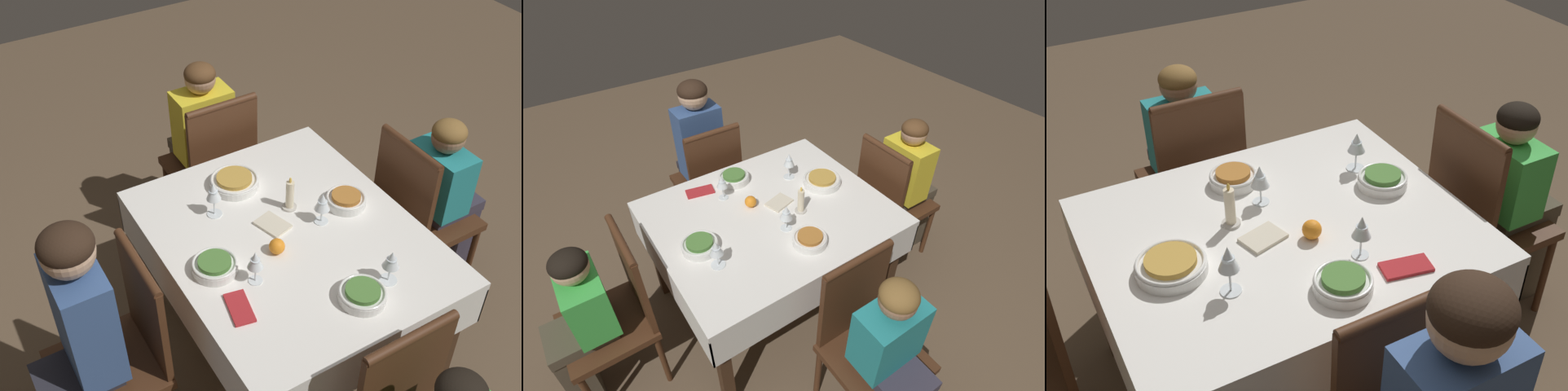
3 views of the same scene
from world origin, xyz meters
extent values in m
plane|color=brown|center=(0.00, 0.00, 0.00)|extent=(8.00, 8.00, 0.00)
cube|color=white|center=(0.00, 0.00, 0.74)|extent=(1.27, 1.05, 0.04)
cube|color=white|center=(0.00, 0.52, 0.62)|extent=(1.27, 0.01, 0.19)
cube|color=white|center=(0.00, -0.52, 0.62)|extent=(1.27, 0.01, 0.19)
cube|color=white|center=(0.63, 0.00, 0.62)|extent=(0.01, 1.05, 0.19)
cube|color=white|center=(-0.63, 0.00, 0.62)|extent=(0.01, 1.05, 0.19)
cube|color=#3D2616|center=(-0.56, 0.45, 0.36)|extent=(0.06, 0.06, 0.72)
cube|color=#3D2616|center=(0.56, -0.45, 0.36)|extent=(0.06, 0.06, 0.72)
cube|color=#3D2616|center=(-0.56, -0.45, 0.36)|extent=(0.06, 0.06, 0.72)
cube|color=#472816|center=(-0.01, 0.66, 0.70)|extent=(0.39, 0.03, 0.49)
cylinder|color=#472816|center=(-0.01, 0.66, 0.94)|extent=(0.38, 0.04, 0.04)
cylinder|color=#472816|center=(0.78, -0.28, 0.21)|extent=(0.03, 0.03, 0.41)
cube|color=#472816|center=(-0.97, 0.03, 0.43)|extent=(0.42, 0.42, 0.04)
cube|color=#472816|center=(-0.77, 0.03, 0.70)|extent=(0.03, 0.39, 0.49)
cylinder|color=#472816|center=(-0.77, 0.03, 0.94)|extent=(0.04, 0.38, 0.04)
cylinder|color=#472816|center=(-1.15, 0.22, 0.21)|extent=(0.03, 0.03, 0.41)
cylinder|color=#472816|center=(-1.15, -0.15, 0.21)|extent=(0.03, 0.03, 0.41)
cylinder|color=#472816|center=(-0.78, 0.22, 0.21)|extent=(0.03, 0.03, 0.41)
cylinder|color=#472816|center=(-0.78, -0.15, 0.21)|extent=(0.03, 0.03, 0.41)
cube|color=#472816|center=(0.03, -0.86, 0.43)|extent=(0.42, 0.42, 0.04)
cube|color=#472816|center=(0.03, -0.66, 0.70)|extent=(0.39, 0.03, 0.49)
cylinder|color=#472816|center=(0.03, -0.66, 0.94)|extent=(0.38, 0.04, 0.04)
cylinder|color=#472816|center=(-0.15, -1.04, 0.21)|extent=(0.03, 0.03, 0.41)
cylinder|color=#472816|center=(0.22, -1.04, 0.21)|extent=(0.03, 0.03, 0.41)
cylinder|color=#472816|center=(-0.15, -0.67, 0.21)|extent=(0.03, 0.03, 0.41)
cylinder|color=#472816|center=(0.22, -0.67, 0.21)|extent=(0.03, 0.03, 0.41)
sphere|color=#D6A884|center=(-0.01, 0.89, 1.11)|extent=(0.19, 0.19, 0.19)
ellipsoid|color=black|center=(-0.01, 0.89, 1.14)|extent=(0.19, 0.19, 0.13)
cube|color=#4C4233|center=(-1.17, 0.03, 0.23)|extent=(0.14, 0.22, 0.45)
cube|color=#4C4233|center=(-1.09, 0.03, 0.48)|extent=(0.31, 0.24, 0.06)
cube|color=green|center=(-1.00, 0.03, 0.67)|extent=(0.18, 0.30, 0.31)
sphere|color=#D6A884|center=(-1.00, 0.03, 0.90)|extent=(0.16, 0.16, 0.16)
ellipsoid|color=black|center=(-1.00, 0.03, 0.93)|extent=(0.16, 0.16, 0.11)
cube|color=#383342|center=(0.03, -1.06, 0.23)|extent=(0.22, 0.14, 0.45)
cube|color=#383342|center=(0.03, -0.98, 0.48)|extent=(0.24, 0.31, 0.06)
cube|color=teal|center=(0.03, -0.89, 0.68)|extent=(0.30, 0.18, 0.33)
sphere|color=#9E7051|center=(0.03, -0.89, 0.92)|extent=(0.16, 0.16, 0.16)
ellipsoid|color=brown|center=(0.03, -0.89, 0.94)|extent=(0.16, 0.16, 0.11)
cylinder|color=white|center=(-0.02, 0.36, 0.77)|extent=(0.18, 0.18, 0.04)
torus|color=white|center=(-0.02, 0.36, 0.79)|extent=(0.18, 0.18, 0.01)
cylinder|color=#4C7F38|center=(-0.02, 0.36, 0.80)|extent=(0.13, 0.13, 0.02)
cylinder|color=white|center=(-0.15, 0.26, 0.76)|extent=(0.06, 0.06, 0.00)
cylinder|color=white|center=(-0.15, 0.26, 0.80)|extent=(0.01, 0.01, 0.07)
cone|color=white|center=(-0.15, 0.26, 0.87)|extent=(0.06, 0.06, 0.08)
cylinder|color=white|center=(-0.15, 0.26, 0.86)|extent=(0.04, 0.04, 0.03)
cylinder|color=white|center=(0.40, 0.04, 0.77)|extent=(0.23, 0.23, 0.04)
torus|color=white|center=(0.40, 0.04, 0.79)|extent=(0.22, 0.22, 0.01)
cylinder|color=gold|center=(0.40, 0.04, 0.80)|extent=(0.16, 0.16, 0.02)
cylinder|color=white|center=(0.28, 0.21, 0.76)|extent=(0.07, 0.07, 0.00)
cylinder|color=white|center=(0.28, 0.21, 0.80)|extent=(0.01, 0.01, 0.08)
cone|color=white|center=(0.28, 0.21, 0.88)|extent=(0.06, 0.06, 0.08)
cylinder|color=white|center=(0.28, 0.21, 0.87)|extent=(0.04, 0.04, 0.04)
cylinder|color=white|center=(-0.44, -0.04, 0.77)|extent=(0.19, 0.19, 0.04)
torus|color=white|center=(-0.44, -0.04, 0.79)|extent=(0.18, 0.18, 0.01)
cylinder|color=#4C7F38|center=(-0.44, -0.04, 0.80)|extent=(0.13, 0.13, 0.02)
cylinder|color=white|center=(-0.42, -0.19, 0.76)|extent=(0.07, 0.07, 0.00)
cylinder|color=white|center=(-0.42, -0.19, 0.80)|extent=(0.01, 0.01, 0.07)
cone|color=white|center=(-0.42, -0.19, 0.87)|extent=(0.07, 0.07, 0.08)
cylinder|color=white|center=(-0.42, -0.19, 0.86)|extent=(0.04, 0.04, 0.03)
cylinder|color=white|center=(0.04, -0.32, 0.77)|extent=(0.18, 0.18, 0.04)
torus|color=white|center=(0.04, -0.32, 0.79)|extent=(0.18, 0.18, 0.01)
cylinder|color=#B2702D|center=(0.04, -0.32, 0.80)|extent=(0.13, 0.13, 0.02)
cylinder|color=white|center=(0.00, -0.16, 0.76)|extent=(0.06, 0.06, 0.00)
cylinder|color=white|center=(0.00, -0.16, 0.79)|extent=(0.01, 0.01, 0.07)
cone|color=white|center=(0.00, -0.16, 0.87)|extent=(0.07, 0.07, 0.08)
cylinder|color=white|center=(0.00, -0.16, 0.85)|extent=(0.04, 0.04, 0.04)
cylinder|color=beige|center=(0.14, -0.09, 0.76)|extent=(0.07, 0.07, 0.01)
cylinder|color=beige|center=(0.14, -0.09, 0.83)|extent=(0.04, 0.04, 0.13)
ellipsoid|color=#F9C64C|center=(0.14, -0.09, 0.91)|extent=(0.01, 0.01, 0.03)
sphere|color=orange|center=(-0.06, 0.10, 0.79)|extent=(0.07, 0.07, 0.07)
cube|color=#AD2328|center=(-0.25, 0.38, 0.76)|extent=(0.17, 0.11, 0.01)
cube|color=beige|center=(0.08, 0.03, 0.76)|extent=(0.16, 0.14, 0.01)
camera|label=1|loc=(-1.66, 1.13, 2.64)|focal=45.00mm
camera|label=2|loc=(-0.90, -1.46, 2.24)|focal=28.00mm
camera|label=3|loc=(0.77, 1.58, 2.12)|focal=45.00mm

